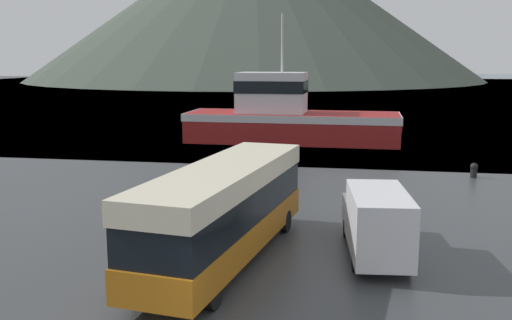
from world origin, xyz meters
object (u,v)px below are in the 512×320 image
Objects in this scene: small_boat at (374,126)px; storage_bin at (160,206)px; fishing_boat at (287,117)px; delivery_van at (376,221)px; tour_bus at (225,208)px.

storage_bin is at bearing 156.85° from small_boat.
delivery_van is at bearing 14.00° from fishing_boat.
small_boat is at bearing 139.37° from fishing_boat.
delivery_van is at bearing 171.89° from small_boat.
delivery_van is 0.35× the size of fishing_boat.
fishing_boat is 25.40m from storage_bin.
storage_bin is (-2.45, -25.24, -1.40)m from fishing_boat.
small_boat is at bearing 73.61° from storage_bin.
storage_bin is (-3.86, 4.03, -1.17)m from tour_bus.
delivery_van is 28.77m from fishing_boat.
fishing_boat is (-6.61, 27.99, 0.81)m from delivery_van.
tour_bus is at bearing 164.12° from small_boat.
small_boat is at bearing 89.06° from tour_bus.
fishing_boat is 11.43m from small_boat.
delivery_van is 36.50m from small_boat.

